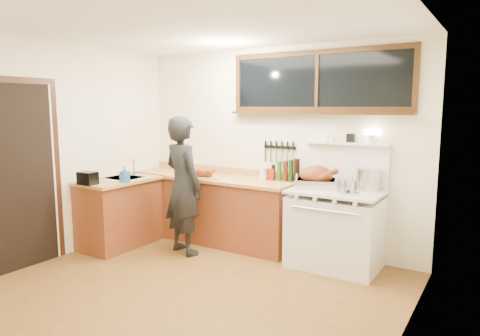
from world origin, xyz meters
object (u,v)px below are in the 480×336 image
Objects in this scene: man at (183,186)px; cutting_board at (205,174)px; vintage_stove at (336,227)px; roast_turkey at (317,179)px.

cutting_board is (0.01, 0.44, 0.09)m from man.
vintage_stove is at bearing 17.55° from man.
cutting_board is 1.53m from roast_turkey.
man is at bearing -162.45° from vintage_stove.
vintage_stove is 0.60m from roast_turkey.
cutting_board is (-1.78, -0.13, 0.49)m from vintage_stove.
roast_turkey is at bearing 21.39° from man.
cutting_board is at bearing -175.90° from vintage_stove.
man is 0.45m from cutting_board.
man is 3.02× the size of roast_turkey.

